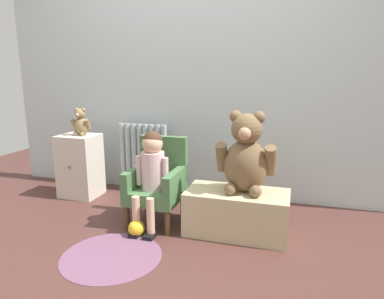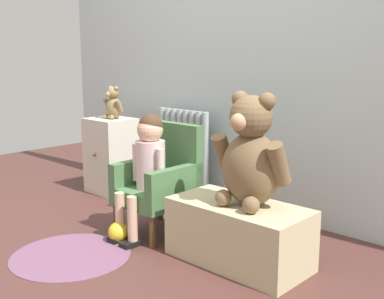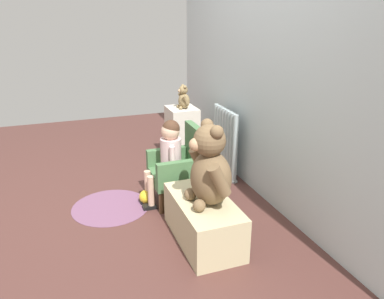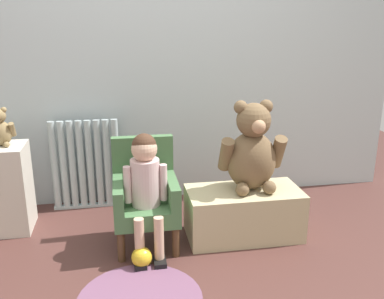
{
  "view_description": "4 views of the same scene",
  "coord_description": "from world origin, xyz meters",
  "px_view_note": "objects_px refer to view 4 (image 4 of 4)",
  "views": [
    {
      "loc": [
        0.87,
        -1.82,
        1.12
      ],
      "look_at": [
        0.17,
        0.51,
        0.58
      ],
      "focal_mm": 32.0,
      "sensor_mm": 36.0,
      "label": 1
    },
    {
      "loc": [
        1.95,
        -1.4,
        1.05
      ],
      "look_at": [
        0.16,
        0.49,
        0.54
      ],
      "focal_mm": 45.0,
      "sensor_mm": 36.0,
      "label": 2
    },
    {
      "loc": [
        2.64,
        -0.4,
        1.53
      ],
      "look_at": [
        0.23,
        0.47,
        0.58
      ],
      "focal_mm": 35.0,
      "sensor_mm": 36.0,
      "label": 3
    },
    {
      "loc": [
        -0.23,
        -1.95,
        1.34
      ],
      "look_at": [
        0.19,
        0.46,
        0.59
      ],
      "focal_mm": 40.0,
      "sensor_mm": 36.0,
      "label": 4
    }
  ],
  "objects_px": {
    "low_bench": "(243,213)",
    "small_teddy_bear": "(0,129)",
    "radiator": "(86,165)",
    "floor_rug": "(140,299)",
    "small_dresser": "(2,189)",
    "large_teddy_bear": "(252,151)",
    "child_armchair": "(145,194)",
    "toy_ball": "(142,257)",
    "child_figure": "(145,177)"
  },
  "relations": [
    {
      "from": "small_teddy_bear",
      "to": "floor_rug",
      "type": "distance_m",
      "value": 1.39
    },
    {
      "from": "radiator",
      "to": "toy_ball",
      "type": "bearing_deg",
      "value": -68.8
    },
    {
      "from": "large_teddy_bear",
      "to": "floor_rug",
      "type": "relative_size",
      "value": 0.9
    },
    {
      "from": "radiator",
      "to": "small_dresser",
      "type": "bearing_deg",
      "value": -152.33
    },
    {
      "from": "child_armchair",
      "to": "low_bench",
      "type": "bearing_deg",
      "value": -3.93
    },
    {
      "from": "small_dresser",
      "to": "floor_rug",
      "type": "relative_size",
      "value": 0.91
    },
    {
      "from": "radiator",
      "to": "toy_ball",
      "type": "distance_m",
      "value": 0.98
    },
    {
      "from": "low_bench",
      "to": "toy_ball",
      "type": "height_order",
      "value": "low_bench"
    },
    {
      "from": "small_dresser",
      "to": "low_bench",
      "type": "relative_size",
      "value": 0.8
    },
    {
      "from": "small_dresser",
      "to": "child_armchair",
      "type": "height_order",
      "value": "child_armchair"
    },
    {
      "from": "low_bench",
      "to": "small_teddy_bear",
      "type": "distance_m",
      "value": 1.62
    },
    {
      "from": "radiator",
      "to": "child_figure",
      "type": "xyz_separation_m",
      "value": [
        0.39,
        -0.69,
        0.14
      ]
    },
    {
      "from": "low_bench",
      "to": "child_armchair",
      "type": "bearing_deg",
      "value": 176.07
    },
    {
      "from": "low_bench",
      "to": "small_teddy_bear",
      "type": "bearing_deg",
      "value": 166.26
    },
    {
      "from": "child_figure",
      "to": "small_dresser",
      "type": "bearing_deg",
      "value": 155.05
    },
    {
      "from": "child_figure",
      "to": "large_teddy_bear",
      "type": "height_order",
      "value": "large_teddy_bear"
    },
    {
      "from": "small_dresser",
      "to": "small_teddy_bear",
      "type": "height_order",
      "value": "small_teddy_bear"
    },
    {
      "from": "small_dresser",
      "to": "large_teddy_bear",
      "type": "xyz_separation_m",
      "value": [
        1.57,
        -0.33,
        0.27
      ]
    },
    {
      "from": "small_teddy_bear",
      "to": "low_bench",
      "type": "bearing_deg",
      "value": -13.74
    },
    {
      "from": "low_bench",
      "to": "large_teddy_bear",
      "type": "bearing_deg",
      "value": 27.08
    },
    {
      "from": "small_dresser",
      "to": "large_teddy_bear",
      "type": "height_order",
      "value": "large_teddy_bear"
    },
    {
      "from": "small_dresser",
      "to": "low_bench",
      "type": "height_order",
      "value": "small_dresser"
    },
    {
      "from": "radiator",
      "to": "low_bench",
      "type": "height_order",
      "value": "radiator"
    },
    {
      "from": "small_teddy_bear",
      "to": "toy_ball",
      "type": "height_order",
      "value": "small_teddy_bear"
    },
    {
      "from": "large_teddy_bear",
      "to": "toy_ball",
      "type": "xyz_separation_m",
      "value": [
        -0.71,
        -0.28,
        -0.5
      ]
    },
    {
      "from": "radiator",
      "to": "small_dresser",
      "type": "height_order",
      "value": "radiator"
    },
    {
      "from": "radiator",
      "to": "child_figure",
      "type": "bearing_deg",
      "value": -60.66
    },
    {
      "from": "large_teddy_bear",
      "to": "small_teddy_bear",
      "type": "distance_m",
      "value": 1.58
    },
    {
      "from": "radiator",
      "to": "floor_rug",
      "type": "bearing_deg",
      "value": -75.15
    },
    {
      "from": "small_dresser",
      "to": "child_figure",
      "type": "height_order",
      "value": "child_figure"
    },
    {
      "from": "child_figure",
      "to": "floor_rug",
      "type": "relative_size",
      "value": 1.14
    },
    {
      "from": "child_armchair",
      "to": "child_figure",
      "type": "bearing_deg",
      "value": -90.0
    },
    {
      "from": "child_armchair",
      "to": "small_teddy_bear",
      "type": "distance_m",
      "value": 1.0
    },
    {
      "from": "low_bench",
      "to": "floor_rug",
      "type": "relative_size",
      "value": 1.13
    },
    {
      "from": "radiator",
      "to": "child_armchair",
      "type": "bearing_deg",
      "value": -56.31
    },
    {
      "from": "small_dresser",
      "to": "small_teddy_bear",
      "type": "bearing_deg",
      "value": 15.5
    },
    {
      "from": "low_bench",
      "to": "child_figure",
      "type": "bearing_deg",
      "value": -173.93
    },
    {
      "from": "child_figure",
      "to": "floor_rug",
      "type": "distance_m",
      "value": 0.68
    },
    {
      "from": "radiator",
      "to": "small_teddy_bear",
      "type": "distance_m",
      "value": 0.65
    },
    {
      "from": "low_bench",
      "to": "large_teddy_bear",
      "type": "relative_size",
      "value": 1.27
    },
    {
      "from": "child_armchair",
      "to": "low_bench",
      "type": "height_order",
      "value": "child_armchair"
    },
    {
      "from": "child_armchair",
      "to": "small_teddy_bear",
      "type": "relative_size",
      "value": 2.63
    },
    {
      "from": "floor_rug",
      "to": "toy_ball",
      "type": "height_order",
      "value": "toy_ball"
    },
    {
      "from": "radiator",
      "to": "small_teddy_bear",
      "type": "xyz_separation_m",
      "value": [
        -0.48,
        -0.26,
        0.36
      ]
    },
    {
      "from": "small_dresser",
      "to": "floor_rug",
      "type": "height_order",
      "value": "small_dresser"
    },
    {
      "from": "radiator",
      "to": "child_armchair",
      "type": "relative_size",
      "value": 1.02
    },
    {
      "from": "child_armchair",
      "to": "large_teddy_bear",
      "type": "relative_size",
      "value": 1.14
    },
    {
      "from": "child_armchair",
      "to": "toy_ball",
      "type": "distance_m",
      "value": 0.39
    },
    {
      "from": "large_teddy_bear",
      "to": "floor_rug",
      "type": "distance_m",
      "value": 1.09
    },
    {
      "from": "child_armchair",
      "to": "floor_rug",
      "type": "xyz_separation_m",
      "value": [
        -0.08,
        -0.59,
        -0.31
      ]
    }
  ]
}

